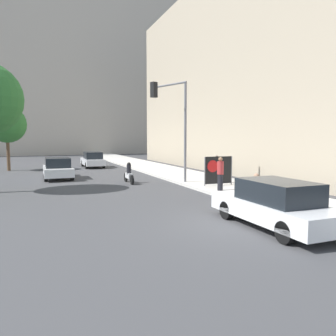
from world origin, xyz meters
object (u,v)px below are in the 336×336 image
jogger_on_sidewalk (220,173)px  motorcycle_on_road (129,174)px  street_tree_midblock (7,124)px  pedestrian_behind (217,169)px  seated_protester (257,187)px  parked_car_curbside (275,204)px  protest_banner (218,170)px  car_on_road_nearest (58,168)px  traffic_light_pole (175,115)px  car_on_road_midblock (93,160)px

jogger_on_sidewalk → motorcycle_on_road: (-3.40, 5.54, -0.48)m
motorcycle_on_road → street_tree_midblock: size_ratio=0.37×
motorcycle_on_road → street_tree_midblock: 14.42m
pedestrian_behind → motorcycle_on_road: bearing=-22.6°
pedestrian_behind → seated_protester: bearing=88.4°
parked_car_curbside → jogger_on_sidewalk: bearing=74.3°
protest_banner → car_on_road_nearest: 11.55m
protest_banner → seated_protester: bearing=-101.6°
seated_protester → protest_banner: (1.01, 4.92, 0.22)m
protest_banner → parked_car_curbside: (-2.63, -7.99, -0.28)m
pedestrian_behind → car_on_road_nearest: (-8.66, 7.28, -0.27)m
motorcycle_on_road → jogger_on_sidewalk: bearing=-58.5°
jogger_on_sidewalk → street_tree_midblock: 20.71m
traffic_light_pole → car_on_road_midblock: bearing=100.3°
seated_protester → street_tree_midblock: bearing=131.3°
parked_car_curbside → street_tree_midblock: 25.54m
jogger_on_sidewalk → traffic_light_pole: size_ratio=0.28×
traffic_light_pole → car_on_road_nearest: bearing=135.5°
parked_car_curbside → car_on_road_nearest: (-5.69, 16.00, -0.02)m
car_on_road_midblock → street_tree_midblock: bearing=-175.0°
protest_banner → traffic_light_pole: 4.15m
traffic_light_pole → parked_car_curbside: bearing=-93.9°
seated_protester → protest_banner: bearing=91.5°
seated_protester → car_on_road_nearest: car_on_road_nearest is taller
protest_banner → street_tree_midblock: 19.86m
seated_protester → traffic_light_pole: traffic_light_pole is taller
jogger_on_sidewalk → traffic_light_pole: 4.81m
car_on_road_midblock → street_tree_midblock: street_tree_midblock is taller
pedestrian_behind → traffic_light_pole: traffic_light_pole is taller
seated_protester → jogger_on_sidewalk: (0.16, 3.26, 0.22)m
traffic_light_pole → car_on_road_nearest: 9.56m
protest_banner → street_tree_midblock: size_ratio=0.32×
jogger_on_sidewalk → car_on_road_midblock: (-3.73, 17.84, -0.29)m
protest_banner → car_on_road_midblock: protest_banner is taller
protest_banner → traffic_light_pole: traffic_light_pole is taller
parked_car_curbside → protest_banner: bearing=71.8°
car_on_road_midblock → street_tree_midblock: (-7.41, -0.64, 3.31)m
street_tree_midblock → parked_car_curbside: bearing=-68.3°
motorcycle_on_road → protest_banner: bearing=-42.4°
seated_protester → car_on_road_midblock: (-3.57, 21.10, -0.07)m
seated_protester → jogger_on_sidewalk: size_ratio=0.70×
pedestrian_behind → protest_banner: (-0.34, -0.73, 0.03)m
seated_protester → motorcycle_on_road: 9.38m
pedestrian_behind → car_on_road_nearest: bearing=-28.2°
car_on_road_midblock → parked_car_curbside: bearing=-85.4°
pedestrian_behind → parked_car_curbside: 9.22m
seated_protester → motorcycle_on_road: bearing=123.3°
motorcycle_on_road → street_tree_midblock: (-7.74, 11.66, 3.49)m
car_on_road_midblock → traffic_light_pole: bearing=-79.7°
car_on_road_nearest → motorcycle_on_road: size_ratio=2.13×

